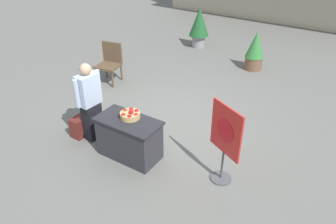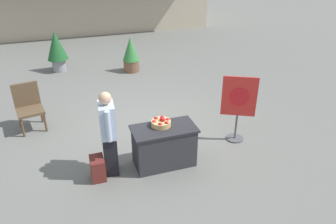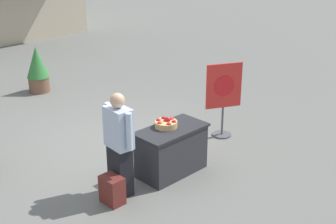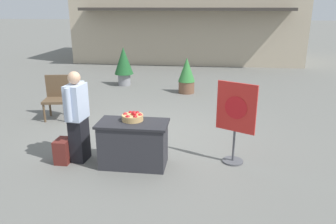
# 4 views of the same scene
# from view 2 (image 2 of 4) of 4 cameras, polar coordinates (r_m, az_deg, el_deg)

# --- Properties ---
(ground_plane) EXTENTS (120.00, 120.00, 0.00)m
(ground_plane) POSITION_cam_2_polar(r_m,az_deg,el_deg) (7.33, -3.34, -3.27)
(ground_plane) COLOR slate
(display_table) EXTENTS (1.17, 0.62, 0.78)m
(display_table) POSITION_cam_2_polar(r_m,az_deg,el_deg) (6.10, -0.69, -5.91)
(display_table) COLOR #2D2D33
(display_table) RESTS_ON ground_plane
(apple_basket) EXTENTS (0.36, 0.36, 0.16)m
(apple_basket) POSITION_cam_2_polar(r_m,az_deg,el_deg) (5.94, -1.20, -1.85)
(apple_basket) COLOR tan
(apple_basket) RESTS_ON display_table
(person_visitor) EXTENTS (0.29, 0.61, 1.59)m
(person_visitor) POSITION_cam_2_polar(r_m,az_deg,el_deg) (5.77, -10.33, -3.70)
(person_visitor) COLOR black
(person_visitor) RESTS_ON ground_plane
(backpack) EXTENTS (0.24, 0.34, 0.42)m
(backpack) POSITION_cam_2_polar(r_m,az_deg,el_deg) (5.98, -12.13, -9.55)
(backpack) COLOR maroon
(backpack) RESTS_ON ground_plane
(poster_board) EXTENTS (0.63, 0.36, 1.42)m
(poster_board) POSITION_cam_2_polar(r_m,az_deg,el_deg) (6.78, 12.14, 1.19)
(poster_board) COLOR #4C4C51
(poster_board) RESTS_ON ground_plane
(patio_chair) EXTENTS (0.64, 0.64, 1.03)m
(patio_chair) POSITION_cam_2_polar(r_m,az_deg,el_deg) (7.82, -23.13, 1.20)
(patio_chair) COLOR brown
(patio_chair) RESTS_ON ground_plane
(potted_plant_near_left) EXTENTS (0.64, 0.64, 1.30)m
(potted_plant_near_left) POSITION_cam_2_polar(r_m,az_deg,el_deg) (11.06, -18.84, 10.44)
(potted_plant_near_left) COLOR gray
(potted_plant_near_left) RESTS_ON ground_plane
(potted_plant_near_right) EXTENTS (0.52, 0.52, 1.11)m
(potted_plant_near_right) POSITION_cam_2_polar(r_m,az_deg,el_deg) (10.57, -6.50, 9.98)
(potted_plant_near_right) COLOR brown
(potted_plant_near_right) RESTS_ON ground_plane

